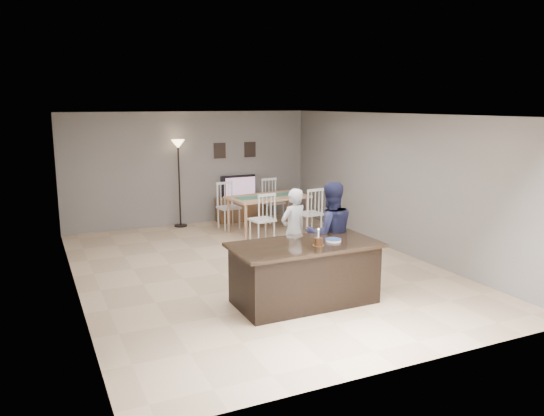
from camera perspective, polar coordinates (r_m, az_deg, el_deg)
name	(u,v)px	position (r m, az deg, el deg)	size (l,w,h in m)	color
floor	(256,268)	(9.50, -1.72, -6.51)	(8.00, 8.00, 0.00)	tan
room_shell	(256,175)	(9.13, -1.78, 3.57)	(8.00, 8.00, 8.00)	slate
kitchen_island	(304,273)	(7.82, 3.51, -6.98)	(2.15, 1.10, 0.90)	black
tv_console	(241,209)	(13.25, -3.39, -0.08)	(1.20, 0.40, 0.60)	brown
television	(239,186)	(13.21, -3.53, 2.37)	(0.91, 0.12, 0.53)	black
tv_screen_glow	(241,186)	(13.14, -3.40, 2.35)	(0.78, 0.78, 0.00)	#D65217
picture_frames	(235,150)	(13.22, -3.99, 6.24)	(1.10, 0.02, 0.38)	black
doorway	(91,252)	(6.27, -18.92, -4.53)	(0.00, 2.10, 2.65)	black
woman	(294,231)	(9.12, 2.34, -2.47)	(0.54, 0.35, 1.47)	#B7B6BB
man	(330,234)	(8.53, 6.27, -2.76)	(0.82, 0.64, 1.68)	#1A1C39
birthday_cake	(318,241)	(7.58, 5.01, -3.60)	(0.16, 0.16, 0.25)	gold
plate_stack	(333,240)	(7.83, 6.62, -3.46)	(0.23, 0.23, 0.04)	white
dining_table	(268,202)	(11.99, -0.43, 0.62)	(1.89, 2.16, 1.08)	tan
floor_lamp	(179,160)	(12.60, -10.02, 5.15)	(0.31, 0.31, 2.06)	black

